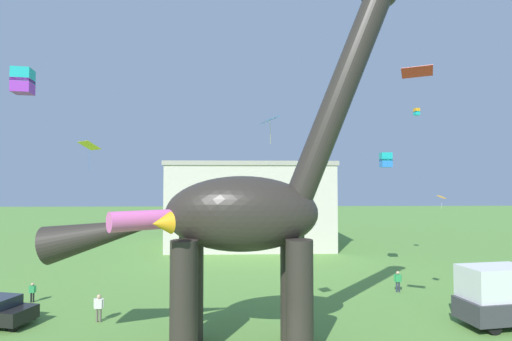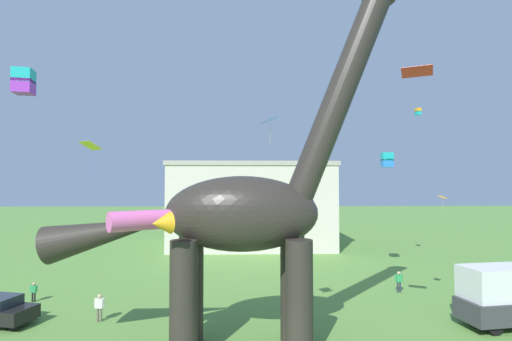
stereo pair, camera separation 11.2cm
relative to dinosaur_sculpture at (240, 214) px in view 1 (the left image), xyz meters
name	(u,v)px [view 1 (the left image)]	position (x,y,z in m)	size (l,w,h in m)	color
dinosaur_sculpture	(240,214)	(0.00, 0.00, 0.00)	(16.49, 3.49, 17.24)	#2D2823
parked_box_truck	(509,295)	(14.40, 2.41, -4.58)	(5.84, 2.88, 3.20)	#38383D
person_near_flyer	(32,290)	(-13.44, 7.59, -5.48)	(0.46, 0.20, 1.24)	black
person_strolling_adult	(398,279)	(11.09, 9.01, -5.35)	(0.55, 0.24, 1.46)	#2D3347
person_photographer	(99,305)	(-7.83, 3.87, -5.32)	(0.56, 0.25, 1.50)	#6B6056
kite_apex	(386,160)	(11.99, 13.28, 3.39)	(0.90, 0.90, 1.21)	#19B2B7
kite_mid_center	(149,221)	(-3.85, -1.45, -0.18)	(3.03, 3.18, 0.89)	pink
kite_mid_right	(89,146)	(-11.62, 11.72, 4.33)	(1.99, 1.94, 2.19)	yellow
kite_trailing	(417,112)	(15.62, 15.34, 7.84)	(0.46, 0.46, 0.61)	orange
kite_far_right	(417,72)	(7.50, -1.98, 6.13)	(1.51, 1.36, 0.22)	red
kite_far_left	(270,120)	(1.34, -0.73, 4.25)	(0.84, 1.06, 1.23)	#287AE5
kite_near_high	(442,197)	(12.59, 5.73, 0.57)	(0.78, 0.80, 0.86)	orange
kite_drifting	(23,81)	(-10.70, 1.21, 6.43)	(0.98, 0.98, 1.22)	#19B2B7
background_building_block	(250,204)	(1.07, 30.04, -1.11)	(19.47, 12.61, 10.22)	beige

